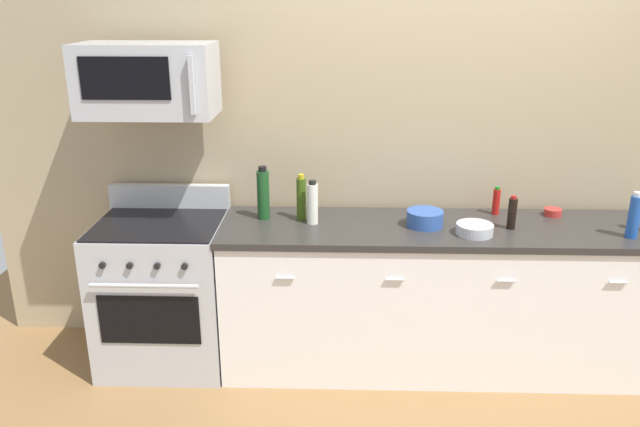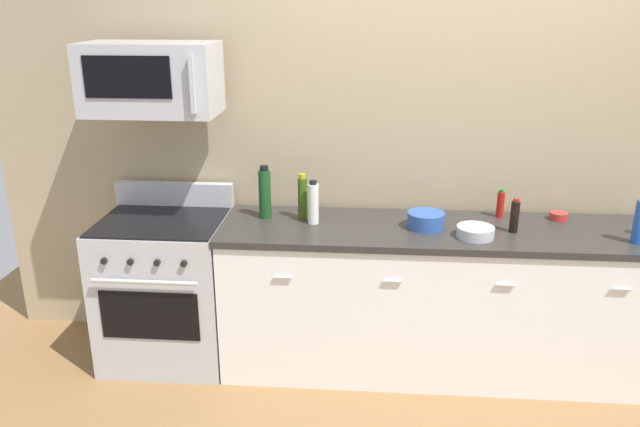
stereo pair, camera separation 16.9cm
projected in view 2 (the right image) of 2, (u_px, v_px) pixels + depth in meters
The scene contains 14 objects.
ground_plane at pixel (435, 365), 3.91m from camera, with size 6.85×6.85×0.00m, color olive.
back_wall at pixel (442, 140), 3.85m from camera, with size 5.71×0.10×2.70m, color tan.
counter_unit at pixel (440, 300), 3.76m from camera, with size 2.62×0.66×0.92m.
range_oven at pixel (167, 288), 3.89m from camera, with size 0.76×0.69×1.07m.
microwave at pixel (151, 79), 3.51m from camera, with size 0.74×0.44×0.40m.
bottle_soda_blue at pixel (640, 221), 3.35m from camera, with size 0.07×0.07×0.26m.
bottle_vinegar_white at pixel (313, 203), 3.65m from camera, with size 0.07×0.07×0.26m.
bottle_soy_sauce_dark at pixel (515, 216), 3.52m from camera, with size 0.05×0.05×0.20m.
bottle_hot_sauce_red at pixel (500, 204), 3.76m from camera, with size 0.04×0.04×0.17m.
bottle_olive_oil at pixel (303, 198), 3.72m from camera, with size 0.06×0.06×0.28m.
bottle_wine_green at pixel (265, 193), 3.73m from camera, with size 0.07×0.07×0.32m.
bowl_red_small at pixel (558, 216), 3.74m from camera, with size 0.10×0.10×0.04m.
bowl_blue_mixing at pixel (426, 220), 3.60m from camera, with size 0.21×0.21×0.09m.
bowl_steel_prep at pixel (475, 231), 3.46m from camera, with size 0.21×0.21×0.06m.
Camera 2 is at (-0.45, -3.43, 2.18)m, focal length 35.00 mm.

